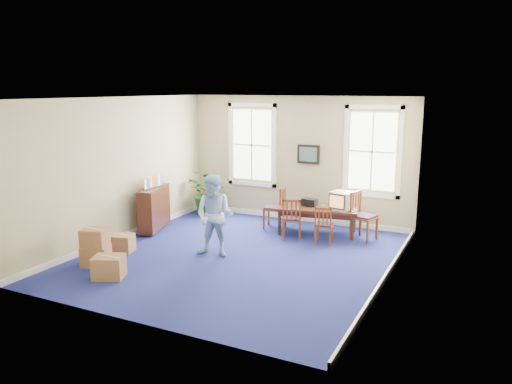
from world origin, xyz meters
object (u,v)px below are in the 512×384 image
at_px(man, 215,216).
at_px(crt_tv, 341,200).
at_px(potted_plant, 209,193).
at_px(credenza, 154,210).
at_px(cardboard_boxes, 106,246).
at_px(chair_near_left, 292,218).
at_px(conference_table, 317,220).

bearing_deg(man, crt_tv, 45.02).
bearing_deg(potted_plant, credenza, -103.60).
distance_m(potted_plant, cardboard_boxes, 4.24).
height_order(crt_tv, cardboard_boxes, crt_tv).
relative_size(crt_tv, potted_plant, 0.40).
relative_size(crt_tv, chair_near_left, 0.51).
height_order(crt_tv, potted_plant, potted_plant).
height_order(man, cardboard_boxes, man).
relative_size(conference_table, credenza, 1.48).
relative_size(man, potted_plant, 1.36).
distance_m(credenza, cardboard_boxes, 2.50).
distance_m(conference_table, potted_plant, 3.24).
bearing_deg(crt_tv, conference_table, -163.59).
bearing_deg(credenza, man, -40.33).
distance_m(man, cardboard_boxes, 2.19).
distance_m(conference_table, crt_tv, 0.77).
distance_m(crt_tv, potted_plant, 3.78).
xyz_separation_m(chair_near_left, cardboard_boxes, (-2.57, -3.20, -0.10)).
distance_m(chair_near_left, cardboard_boxes, 4.11).
bearing_deg(cardboard_boxes, conference_table, 52.40).
height_order(credenza, potted_plant, potted_plant).
distance_m(conference_table, man, 2.83).
bearing_deg(potted_plant, conference_table, -6.84).
height_order(conference_table, credenza, credenza).
bearing_deg(man, conference_table, 53.60).
distance_m(man, potted_plant, 3.38).
relative_size(chair_near_left, cardboard_boxes, 0.71).
bearing_deg(potted_plant, man, -56.78).
relative_size(potted_plant, cardboard_boxes, 0.92).
height_order(conference_table, chair_near_left, chair_near_left).
bearing_deg(cardboard_boxes, credenza, 105.86).
relative_size(man, cardboard_boxes, 1.25).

